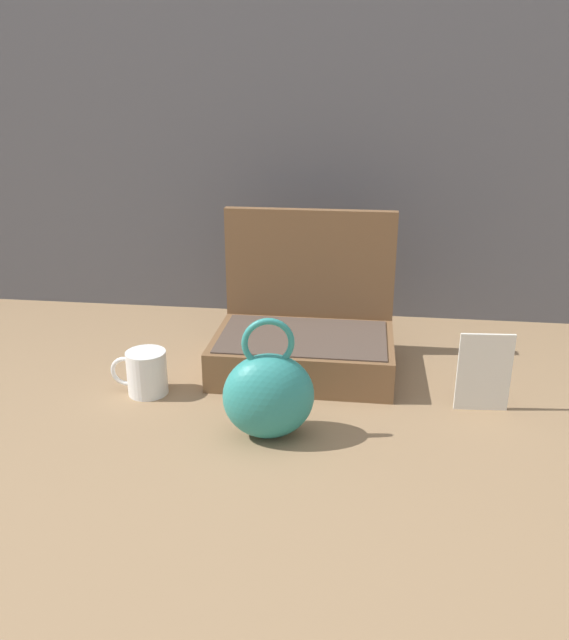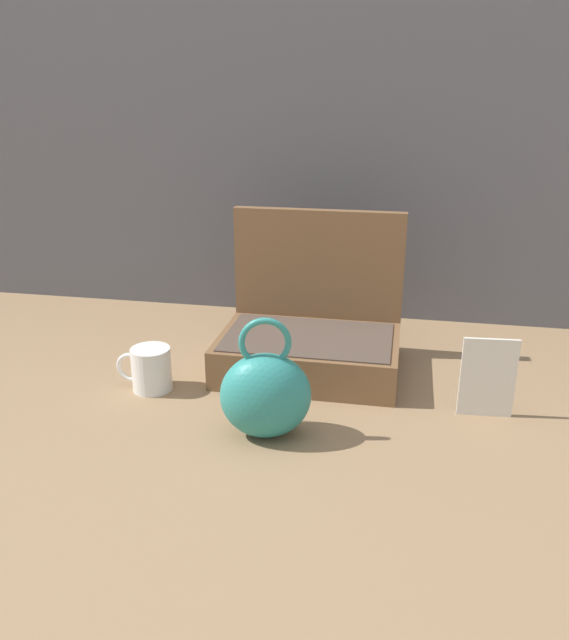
{
  "view_description": "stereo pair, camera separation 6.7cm",
  "coord_description": "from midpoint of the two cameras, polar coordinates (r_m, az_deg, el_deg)",
  "views": [
    {
      "loc": [
        0.16,
        -1.1,
        0.6
      ],
      "look_at": [
        0.02,
        -0.02,
        0.19
      ],
      "focal_mm": 35.81,
      "sensor_mm": 36.0,
      "label": 1
    },
    {
      "loc": [
        0.22,
        -1.09,
        0.6
      ],
      "look_at": [
        0.02,
        -0.02,
        0.19
      ],
      "focal_mm": 35.81,
      "sensor_mm": 36.0,
      "label": 2
    }
  ],
  "objects": [
    {
      "name": "ground_plane",
      "position": [
        1.26,
        0.96,
        -7.76
      ],
      "size": [
        6.0,
        6.0,
        0.0
      ],
      "primitive_type": "plane",
      "color": "#8C6D4C"
    },
    {
      "name": "back_wall",
      "position": [
        1.69,
        4.86,
        23.97
      ],
      "size": [
        3.2,
        0.06,
        1.4
      ],
      "primitive_type": "cube",
      "color": "#56565B",
      "rests_on": "ground_plane"
    },
    {
      "name": "open_suitcase",
      "position": [
        1.4,
        3.73,
        -1.32
      ],
      "size": [
        0.38,
        0.27,
        0.33
      ],
      "color": "brown",
      "rests_on": "ground_plane"
    },
    {
      "name": "teal_pouch_handbag",
      "position": [
        1.13,
        0.23,
        -6.68
      ],
      "size": [
        0.18,
        0.14,
        0.23
      ],
      "color": "teal",
      "rests_on": "ground_plane"
    },
    {
      "name": "coffee_mug",
      "position": [
        1.33,
        -10.49,
        -4.34
      ],
      "size": [
        0.12,
        0.08,
        0.09
      ],
      "color": "white",
      "rests_on": "ground_plane"
    },
    {
      "name": "info_card_left",
      "position": [
        1.26,
        19.18,
        -4.92
      ],
      "size": [
        0.1,
        0.01,
        0.16
      ],
      "primitive_type": "cube",
      "rotation": [
        0.0,
        0.0,
        0.07
      ],
      "color": "silver",
      "rests_on": "ground_plane"
    }
  ]
}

